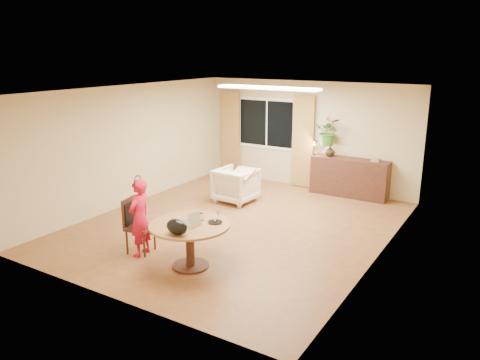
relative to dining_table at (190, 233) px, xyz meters
The scene contains 24 objects.
floor 2.01m from the dining_table, 99.92° to the left, with size 6.50×6.50×0.00m, color brown.
ceiling 2.81m from the dining_table, 99.92° to the left, with size 6.50×6.50×0.00m, color white.
wall_back 5.22m from the dining_table, 93.70° to the left, with size 5.50×5.50×0.00m, color tan.
wall_left 3.70m from the dining_table, 148.29° to the left, with size 6.50×6.50×0.00m, color tan.
wall_right 3.16m from the dining_table, 38.25° to the left, with size 6.50×6.50×0.00m, color tan.
window 5.41m from the dining_table, 105.59° to the left, with size 1.70×0.03×1.30m.
curtain_left 5.67m from the dining_table, 116.14° to the left, with size 0.55×0.08×2.25m, color olive.
curtain_right 5.11m from the dining_table, 94.33° to the left, with size 0.55×0.08×2.25m, color olive.
ceiling_panel 3.71m from the dining_table, 96.12° to the left, with size 2.20×0.35×0.05m, color white.
dining_table is the anchor object (origin of this frame).
dining_chair 1.05m from the dining_table, behind, with size 0.45×0.41×0.94m, color black, non-canonical shape.
child 0.98m from the dining_table, behind, with size 0.31×0.48×1.31m, color red.
laptop 0.26m from the dining_table, behind, with size 0.33×0.22×0.22m, color #B7B7BC, non-canonical shape.
tumbler 0.31m from the dining_table, 74.90° to the left, with size 0.08×0.08×0.12m, color white, non-canonical shape.
wine_glass 0.52m from the dining_table, 29.65° to the left, with size 0.07×0.07×0.20m, color white, non-canonical shape.
pot_lid 0.43m from the dining_table, 38.16° to the left, with size 0.22×0.22×0.04m, color white, non-canonical shape.
handbag 0.53m from the dining_table, 75.59° to the right, with size 0.35×0.21×0.23m, color black, non-canonical shape.
armchair 3.39m from the dining_table, 109.75° to the left, with size 0.82×0.85×0.77m, color beige.
throw 3.24m from the dining_table, 106.77° to the left, with size 0.45×0.55×0.03m, color beige, non-canonical shape.
sideboard 4.99m from the dining_table, 79.83° to the left, with size 1.79×0.44×0.90m, color black.
vase 4.95m from the dining_table, 85.62° to the left, with size 0.24×0.24×0.25m, color black.
bouquet 5.01m from the dining_table, 86.26° to the left, with size 0.59×0.51×0.66m, color #366225.
book_stack 5.14m from the dining_table, 73.50° to the left, with size 0.19×0.14×0.08m, color brown, non-canonical shape.
desk_lamp 4.89m from the dining_table, 89.98° to the left, with size 0.14×0.14×0.35m, color black, non-canonical shape.
Camera 1 is at (4.53, -7.25, 3.28)m, focal length 35.00 mm.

